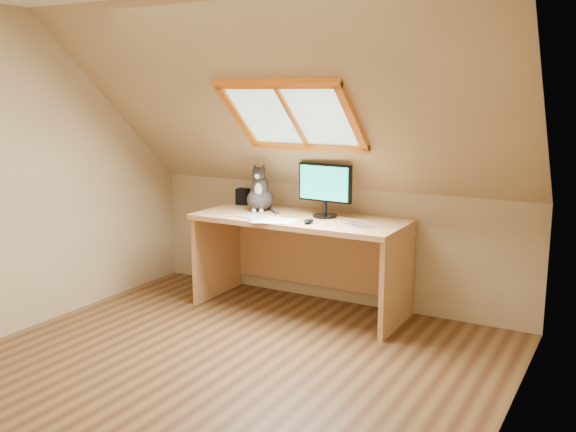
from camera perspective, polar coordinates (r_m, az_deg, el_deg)
The scene contains 10 objects.
ground at distance 4.29m, azimuth -6.53°, elevation -13.80°, with size 3.50×3.50×0.00m, color brown.
room_shell at distance 3.84m, azimuth -7.81°, elevation 5.45°, with size 3.52×3.52×2.41m.
desk at distance 5.34m, azimuth 1.51°, elevation -2.39°, with size 1.74×0.76×0.79m.
monitor at distance 5.17m, azimuth 3.30°, elevation 2.63°, with size 0.47×0.20×0.43m.
cat at distance 5.47m, azimuth -2.48°, elevation 2.01°, with size 0.29×0.32×0.41m.
desk_speaker at distance 5.79m, azimuth -4.04°, elevation 1.75°, with size 0.10×0.10×0.15m, color black.
graphics_tablet at distance 5.18m, azimuth -3.00°, elevation -0.09°, with size 0.26×0.19×0.01m, color #B2B2B7.
mouse at distance 4.94m, azimuth 1.84°, elevation -0.48°, with size 0.06×0.11×0.03m, color black.
papers at distance 5.03m, azimuth -0.80°, elevation -0.45°, with size 0.35×0.30×0.01m.
cables at distance 4.92m, azimuth 5.23°, elevation -0.73°, with size 0.51×0.26×0.01m.
Camera 1 is at (2.31, -3.14, 1.79)m, focal length 40.00 mm.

